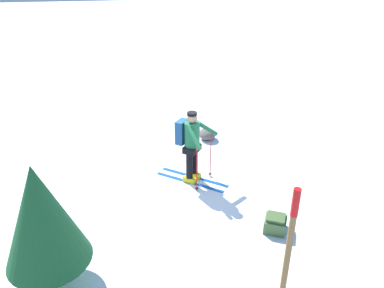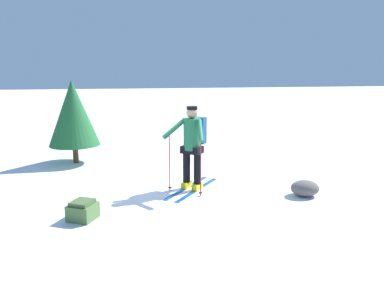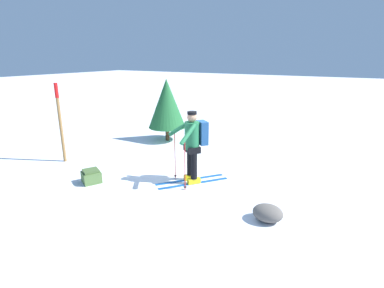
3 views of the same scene
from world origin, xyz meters
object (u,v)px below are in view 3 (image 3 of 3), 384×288
(dropped_backpack, at_px, (91,176))
(pine_tree, at_px, (167,104))
(skier, at_px, (193,142))
(trail_marker, at_px, (60,117))
(rock_boulder, at_px, (268,213))

(dropped_backpack, relative_size, pine_tree, 0.25)
(skier, height_order, trail_marker, trail_marker)
(pine_tree, bearing_deg, rock_boulder, -37.25)
(trail_marker, relative_size, pine_tree, 1.02)
(dropped_backpack, xyz_separation_m, pine_tree, (-0.54, 3.91, 1.14))
(dropped_backpack, height_order, pine_tree, pine_tree)
(skier, relative_size, trail_marker, 0.77)
(trail_marker, xyz_separation_m, rock_boulder, (5.86, -0.25, -1.11))
(dropped_backpack, bearing_deg, trail_marker, 160.07)
(dropped_backpack, bearing_deg, rock_boulder, 5.65)
(rock_boulder, bearing_deg, dropped_backpack, -174.35)
(skier, relative_size, rock_boulder, 3.07)
(skier, xyz_separation_m, dropped_backpack, (-2.04, -1.24, -0.82))
(skier, bearing_deg, trail_marker, -171.26)
(dropped_backpack, distance_m, rock_boulder, 4.09)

